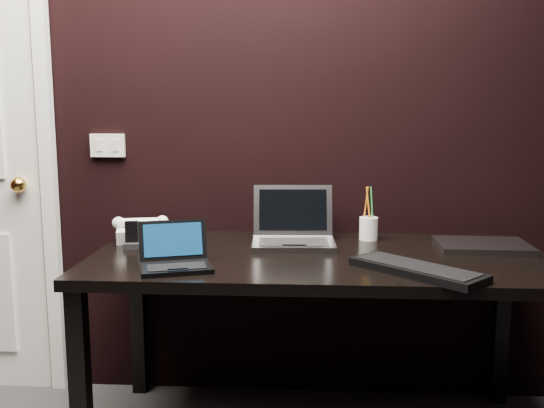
# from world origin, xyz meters

# --- Properties ---
(wall_back) EXTENTS (4.00, 0.00, 4.00)m
(wall_back) POSITION_xyz_m (0.00, 1.80, 1.30)
(wall_back) COLOR black
(wall_back) RESTS_ON ground
(wall_switch) EXTENTS (0.15, 0.02, 0.10)m
(wall_switch) POSITION_xyz_m (-0.62, 1.79, 1.12)
(wall_switch) COLOR silver
(wall_switch) RESTS_ON wall_back
(desk) EXTENTS (1.70, 0.80, 0.74)m
(desk) POSITION_xyz_m (0.30, 1.40, 0.66)
(desk) COLOR black
(desk) RESTS_ON ground
(netbook) EXTENTS (0.29, 0.27, 0.15)m
(netbook) POSITION_xyz_m (-0.19, 1.17, 0.77)
(netbook) COLOR black
(netbook) RESTS_ON desk
(silver_laptop) EXTENTS (0.34, 0.31, 0.22)m
(silver_laptop) POSITION_xyz_m (0.20, 1.56, 0.78)
(silver_laptop) COLOR #99999E
(silver_laptop) RESTS_ON desk
(ext_keyboard) EXTENTS (0.44, 0.43, 0.03)m
(ext_keyboard) POSITION_xyz_m (0.62, 1.15, 0.75)
(ext_keyboard) COLOR black
(ext_keyboard) RESTS_ON desk
(closed_laptop) EXTENTS (0.35, 0.26, 0.02)m
(closed_laptop) POSITION_xyz_m (0.94, 1.53, 0.75)
(closed_laptop) COLOR #97989D
(closed_laptop) RESTS_ON desk
(desk_phone) EXTENTS (0.23, 0.21, 0.11)m
(desk_phone) POSITION_xyz_m (-0.43, 1.59, 0.78)
(desk_phone) COLOR silver
(desk_phone) RESTS_ON desk
(mobile_phone) EXTENTS (0.07, 0.06, 0.11)m
(mobile_phone) POSITION_xyz_m (-0.43, 1.46, 0.78)
(mobile_phone) COLOR black
(mobile_phone) RESTS_ON desk
(pen_cup) EXTENTS (0.09, 0.09, 0.22)m
(pen_cup) POSITION_xyz_m (0.51, 1.66, 0.79)
(pen_cup) COLOR white
(pen_cup) RESTS_ON desk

